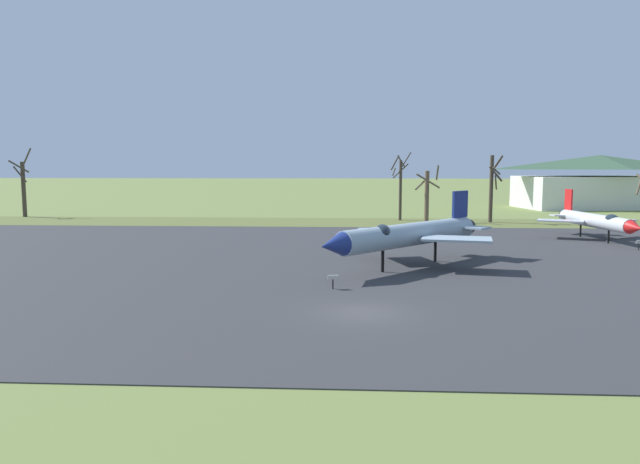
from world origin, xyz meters
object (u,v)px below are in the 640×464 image
jet_fighter_front_left (597,221)px  jet_fighter_rear_center (408,234)px  visitor_building (599,182)px  info_placard_rear_center (333,280)px  info_placard_front_left (639,244)px

jet_fighter_front_left → jet_fighter_rear_center: bearing=-140.5°
jet_fighter_front_left → jet_fighter_rear_center: jet_fighter_rear_center is taller
jet_fighter_rear_center → visitor_building: 72.64m
jet_fighter_front_left → info_placard_rear_center: 34.68m
info_placard_rear_center → visitor_building: (43.32, 69.60, 3.81)m
jet_fighter_front_left → info_placard_rear_center: size_ratio=15.50×
jet_fighter_front_left → info_placard_front_left: 6.90m
jet_fighter_rear_center → visitor_building: visitor_building is taller
jet_fighter_rear_center → jet_fighter_front_left: bearing=39.5°
info_placard_rear_center → visitor_building: bearing=58.1°
jet_fighter_front_left → visitor_building: bearing=67.9°
jet_fighter_front_left → visitor_building: (18.47, 45.45, 2.41)m
info_placard_front_left → visitor_building: visitor_building is taller
info_placard_front_left → info_placard_rear_center: info_placard_front_left is taller
info_placard_front_left → info_placard_rear_center: 31.15m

